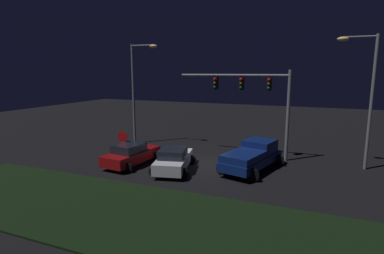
% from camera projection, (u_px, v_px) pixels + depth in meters
% --- Properties ---
extents(ground_plane, '(80.00, 80.00, 0.00)m').
position_uv_depth(ground_plane, '(207.00, 164.00, 21.67)').
color(ground_plane, black).
extents(grass_median, '(25.58, 6.55, 0.10)m').
position_uv_depth(grass_median, '(140.00, 216.00, 13.68)').
color(grass_median, black).
rests_on(grass_median, ground_plane).
extents(pickup_truck, '(3.76, 5.73, 1.80)m').
position_uv_depth(pickup_truck, '(253.00, 155.00, 20.24)').
color(pickup_truck, navy).
rests_on(pickup_truck, ground_plane).
extents(car_sedan, '(2.78, 4.56, 1.51)m').
position_uv_depth(car_sedan, '(131.00, 154.00, 21.31)').
color(car_sedan, maroon).
rests_on(car_sedan, ground_plane).
extents(car_sedan_far, '(3.13, 4.70, 1.51)m').
position_uv_depth(car_sedan_far, '(174.00, 159.00, 20.05)').
color(car_sedan_far, silver).
rests_on(car_sedan_far, ground_plane).
extents(traffic_signal_gantry, '(8.32, 0.56, 6.50)m').
position_uv_depth(traffic_signal_gantry, '(254.00, 92.00, 22.49)').
color(traffic_signal_gantry, slate).
rests_on(traffic_signal_gantry, ground_plane).
extents(street_lamp_left, '(2.56, 0.44, 8.69)m').
position_uv_depth(street_lamp_left, '(138.00, 83.00, 26.84)').
color(street_lamp_left, slate).
rests_on(street_lamp_left, ground_plane).
extents(street_lamp_right, '(2.40, 0.44, 8.67)m').
position_uv_depth(street_lamp_right, '(365.00, 87.00, 19.69)').
color(street_lamp_right, slate).
rests_on(street_lamp_right, ground_plane).
extents(stop_sign, '(0.76, 0.08, 2.23)m').
position_uv_depth(stop_sign, '(123.00, 141.00, 21.80)').
color(stop_sign, slate).
rests_on(stop_sign, ground_plane).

